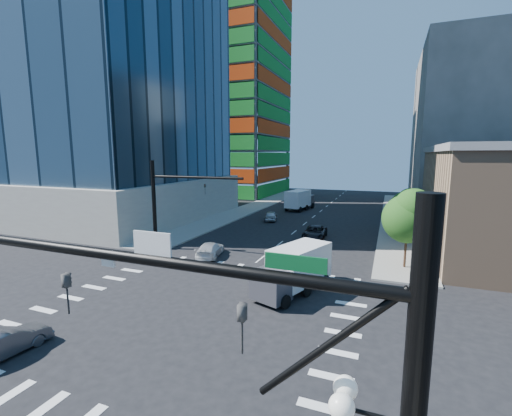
% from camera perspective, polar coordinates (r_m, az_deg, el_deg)
% --- Properties ---
extents(ground, '(160.00, 160.00, 0.00)m').
position_cam_1_polar(ground, '(22.43, -10.66, -16.91)').
color(ground, black).
rests_on(ground, ground).
extents(road_markings, '(20.00, 20.00, 0.01)m').
position_cam_1_polar(road_markings, '(22.43, -10.66, -16.90)').
color(road_markings, silver).
rests_on(road_markings, ground).
extents(sidewalk_ne, '(5.00, 60.00, 0.15)m').
position_cam_1_polar(sidewalk_ne, '(57.84, 22.65, -1.41)').
color(sidewalk_ne, gray).
rests_on(sidewalk_ne, ground).
extents(sidewalk_nw, '(5.00, 60.00, 0.15)m').
position_cam_1_polar(sidewalk_nw, '(62.39, -0.92, -0.02)').
color(sidewalk_nw, gray).
rests_on(sidewalk_nw, ground).
extents(construction_building, '(25.16, 34.50, 70.60)m').
position_cam_1_polar(construction_building, '(89.03, -4.68, 18.47)').
color(construction_building, slate).
rests_on(construction_building, ground).
extents(bg_building_ne, '(24.00, 30.00, 28.00)m').
position_cam_1_polar(bg_building_ne, '(73.91, 34.60, 10.66)').
color(bg_building_ne, '#5B5852').
rests_on(bg_building_ne, ground).
extents(signal_mast_nw, '(10.20, 0.40, 9.00)m').
position_cam_1_polar(signal_mast_nw, '(35.62, -14.77, 1.79)').
color(signal_mast_nw, black).
rests_on(signal_mast_nw, sidewalk_nw).
extents(tree_south, '(4.16, 4.16, 6.82)m').
position_cam_1_polar(tree_south, '(31.37, 24.21, -1.12)').
color(tree_south, '#382316').
rests_on(tree_south, sidewalk_ne).
extents(tree_north, '(3.54, 3.52, 5.78)m').
position_cam_1_polar(tree_north, '(43.34, 23.85, 0.53)').
color(tree_north, '#382316').
rests_on(tree_north, sidewalk_ne).
extents(car_nb_far, '(2.74, 5.40, 1.46)m').
position_cam_1_polar(car_nb_far, '(40.53, 9.77, -4.05)').
color(car_nb_far, black).
rests_on(car_nb_far, ground).
extents(car_sb_near, '(2.92, 5.02, 1.37)m').
position_cam_1_polar(car_sb_near, '(33.41, -7.65, -6.87)').
color(car_sb_near, white).
rests_on(car_sb_near, ground).
extents(car_sb_mid, '(2.71, 4.55, 1.45)m').
position_cam_1_polar(car_sb_mid, '(50.99, 2.51, -1.29)').
color(car_sb_mid, '#B8BBC1').
rests_on(car_sb_mid, ground).
extents(car_sb_cross, '(1.71, 4.05, 1.30)m').
position_cam_1_polar(car_sb_cross, '(21.66, -36.18, -17.61)').
color(car_sb_cross, '#4E4D52').
rests_on(car_sb_cross, ground).
extents(box_truck_near, '(4.52, 6.65, 3.22)m').
position_cam_1_polar(box_truck_near, '(24.61, 5.91, -10.83)').
color(box_truck_near, black).
rests_on(box_truck_near, ground).
extents(box_truck_far, '(4.05, 7.09, 3.50)m').
position_cam_1_polar(box_truck_far, '(61.47, 7.42, 1.16)').
color(box_truck_far, black).
rests_on(box_truck_far, ground).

